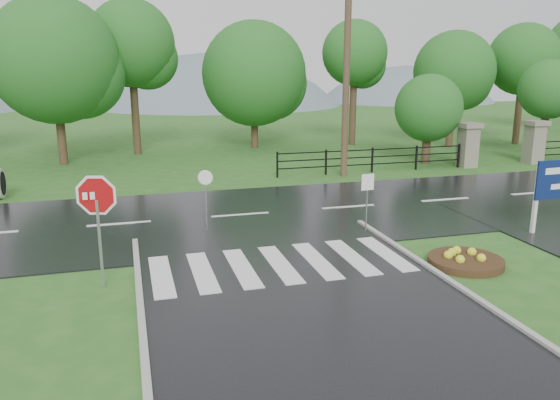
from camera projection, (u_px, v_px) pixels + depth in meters
name	position (u px, v px, depth m)	size (l,w,h in m)	color
ground	(359.00, 366.00, 9.40)	(120.00, 120.00, 0.00)	#2A5E1F
main_road	(240.00, 216.00, 18.73)	(90.00, 8.00, 0.04)	black
crosswalk	(280.00, 264.00, 14.05)	(6.50, 2.80, 0.02)	silver
pillar_west	(468.00, 144.00, 27.50)	(1.00, 1.00, 2.24)	gray
pillar_east	(534.00, 141.00, 28.56)	(1.00, 1.00, 2.24)	gray
fence_west	(372.00, 157.00, 26.22)	(9.58, 0.08, 1.20)	black
hills	(185.00, 220.00, 74.75)	(102.00, 48.00, 48.00)	slate
treeline	(208.00, 153.00, 32.07)	(83.20, 5.20, 10.00)	#1D5E1E
stop_sign	(97.00, 206.00, 12.25)	(1.22, 0.37, 2.84)	#939399
flower_bed	(466.00, 260.00, 14.11)	(1.91, 1.91, 0.38)	#332111
reg_sign_small	(367.00, 190.00, 16.62)	(0.41, 0.05, 1.84)	#939399
reg_sign_round	(206.00, 192.00, 16.69)	(0.44, 0.14, 1.95)	#939399
utility_pole_east	(346.00, 75.00, 24.37)	(1.62, 0.30, 9.11)	#473523
entrance_tree_left	(429.00, 108.00, 28.10)	(3.47, 3.47, 4.63)	#3D2B1C
entrance_tree_right	(548.00, 90.00, 29.84)	(3.20, 3.20, 5.37)	#3D2B1C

